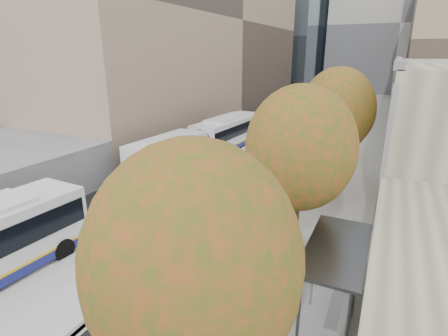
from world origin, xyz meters
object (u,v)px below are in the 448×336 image
Objects in this scene: bus_shelter at (342,260)px; bus_far at (207,141)px; distant_car at (299,106)px; cyclist at (203,261)px.

bus_shelter is 0.25× the size of bus_far.
distant_car is at bearing 105.42° from bus_shelter.
bus_shelter is 47.65m from distant_car.
bus_far is 16.95m from cyclist.
distant_car is (-7.44, 46.01, -0.09)m from cyclist.
cyclist is at bearing -92.08° from distant_car.
cyclist reaches higher than distant_car.
bus_shelter is 1.14× the size of distant_car.
bus_shelter is at bearing -85.86° from distant_car.
bus_far reaches higher than bus_shelter.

